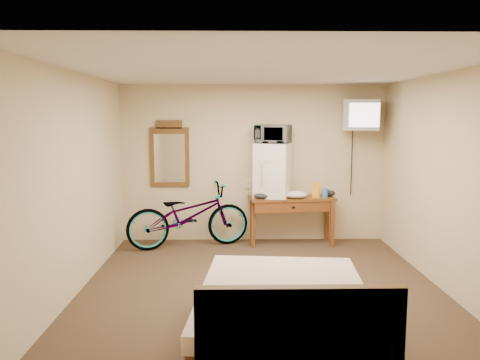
{
  "coord_description": "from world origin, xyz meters",
  "views": [
    {
      "loc": [
        -0.34,
        -5.17,
        1.99
      ],
      "look_at": [
        -0.23,
        0.84,
        1.18
      ],
      "focal_mm": 35.0,
      "sensor_mm": 36.0,
      "label": 1
    }
  ],
  "objects": [
    {
      "name": "cloth_cream",
      "position": [
        0.65,
        1.92,
        0.8
      ],
      "size": [
        0.36,
        0.27,
        0.11
      ],
      "primitive_type": "ellipsoid",
      "color": "white",
      "rests_on": "desk"
    },
    {
      "name": "mini_fridge",
      "position": [
        0.3,
        2.06,
        1.17
      ],
      "size": [
        0.64,
        0.63,
        0.84
      ],
      "color": "white",
      "rests_on": "desk"
    },
    {
      "name": "snack_bag",
      "position": [
        0.97,
        1.99,
        0.86
      ],
      "size": [
        0.13,
        0.1,
        0.22
      ],
      "primitive_type": "cube",
      "rotation": [
        0.0,
        0.0,
        -0.33
      ],
      "color": "#FF9C16",
      "rests_on": "desk"
    },
    {
      "name": "wall_mirror",
      "position": [
        -1.33,
        2.27,
        1.4
      ],
      "size": [
        0.62,
        0.04,
        1.05
      ],
      "color": "brown",
      "rests_on": "room"
    },
    {
      "name": "bicycle",
      "position": [
        -1.01,
        1.87,
        0.5
      ],
      "size": [
        1.99,
        1.16,
        0.99
      ],
      "primitive_type": "imported",
      "rotation": [
        0.0,
        0.0,
        1.85
      ],
      "color": "black",
      "rests_on": "floor"
    },
    {
      "name": "microwave",
      "position": [
        0.3,
        2.06,
        1.73
      ],
      "size": [
        0.6,
        0.51,
        0.28
      ],
      "primitive_type": "imported",
      "rotation": [
        0.0,
        0.0,
        -0.37
      ],
      "color": "white",
      "rests_on": "mini_fridge"
    },
    {
      "name": "cloth_dark_b",
      "position": [
        1.19,
        2.09,
        0.8
      ],
      "size": [
        0.22,
        0.18,
        0.1
      ],
      "primitive_type": "ellipsoid",
      "color": "black",
      "rests_on": "desk"
    },
    {
      "name": "cloth_dark_a",
      "position": [
        0.11,
        1.88,
        0.79
      ],
      "size": [
        0.23,
        0.17,
        0.09
      ],
      "primitive_type": "ellipsoid",
      "color": "black",
      "rests_on": "desk"
    },
    {
      "name": "crt_television",
      "position": [
        1.63,
        2.02,
        2.02
      ],
      "size": [
        0.6,
        0.64,
        0.46
      ],
      "color": "black",
      "rests_on": "room"
    },
    {
      "name": "desk",
      "position": [
        0.6,
        2.0,
        0.63
      ],
      "size": [
        1.36,
        0.64,
        0.75
      ],
      "color": "brown",
      "rests_on": "floor"
    },
    {
      "name": "room",
      "position": [
        -0.0,
        0.0,
        1.25
      ],
      "size": [
        4.6,
        4.64,
        2.5
      ],
      "color": "#413120",
      "rests_on": "ground"
    },
    {
      "name": "bed",
      "position": [
        0.1,
        -1.38,
        0.3
      ],
      "size": [
        1.59,
        2.0,
        0.9
      ],
      "color": "brown",
      "rests_on": "floor"
    },
    {
      "name": "blue_cup",
      "position": [
        1.1,
        1.95,
        0.82
      ],
      "size": [
        0.09,
        0.09,
        0.15
      ],
      "primitive_type": "cylinder",
      "color": "#3B6CC9",
      "rests_on": "desk"
    }
  ]
}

